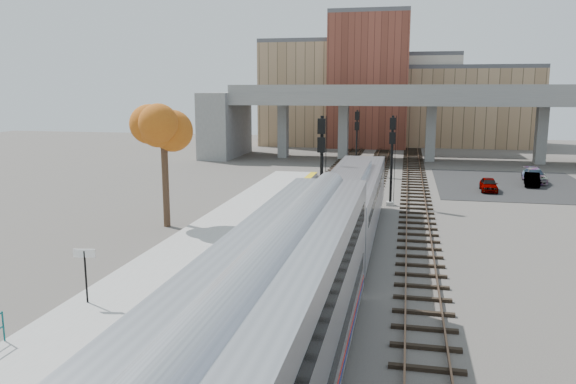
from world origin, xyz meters
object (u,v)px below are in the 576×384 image
at_px(signal_mast_near, 321,174).
at_px(car_c, 534,176).
at_px(signal_mast_far, 357,143).
at_px(car_a, 489,185).
at_px(locomotive, 353,201).
at_px(coach, 253,379).
at_px(car_b, 532,179).
at_px(signal_mast_mid, 392,162).
at_px(tree, 163,128).

distance_m(signal_mast_near, car_c, 29.06).
bearing_deg(signal_mast_far, car_a, -32.17).
xyz_separation_m(locomotive, coach, (-0.00, -22.61, 0.52)).
bearing_deg(coach, signal_mast_near, 95.05).
bearing_deg(car_b, signal_mast_far, 175.01).
bearing_deg(signal_mast_mid, tree, -145.32).
bearing_deg(signal_mast_near, tree, -175.75).
relative_size(locomotive, signal_mast_mid, 2.72).
xyz_separation_m(locomotive, car_a, (10.36, 18.25, -1.64)).
distance_m(coach, signal_mast_mid, 32.97).
bearing_deg(coach, signal_mast_far, 92.47).
distance_m(signal_mast_near, signal_mast_mid, 10.03).
distance_m(signal_mast_mid, signal_mast_far, 16.32).
height_order(locomotive, coach, coach).
relative_size(coach, signal_mast_near, 3.39).
height_order(coach, signal_mast_near, signal_mast_near).
height_order(signal_mast_mid, car_b, signal_mast_mid).
relative_size(signal_mast_mid, car_b, 1.89).
xyz_separation_m(tree, car_a, (22.68, 17.86, -5.89)).
relative_size(coach, tree, 2.84).
distance_m(signal_mast_near, car_b, 26.95).
bearing_deg(locomotive, car_c, 57.61).
bearing_deg(tree, car_c, 40.71).
bearing_deg(coach, car_b, 71.74).
distance_m(signal_mast_mid, tree, 17.68).
distance_m(coach, tree, 26.35).
relative_size(locomotive, signal_mast_far, 2.80).
bearing_deg(tree, signal_mast_near, 4.25).
height_order(tree, car_a, tree).
relative_size(tree, car_a, 2.50).
xyz_separation_m(coach, signal_mast_mid, (2.00, 32.90, 0.67)).
distance_m(car_a, car_b, 5.74).
relative_size(signal_mast_far, car_a, 1.94).
xyz_separation_m(signal_mast_mid, signal_mast_far, (-4.10, 15.79, -0.13)).
bearing_deg(coach, locomotive, 90.00).
bearing_deg(signal_mast_mid, car_a, 43.58).
xyz_separation_m(coach, signal_mast_near, (-2.10, 23.76, 0.92)).
relative_size(locomotive, signal_mast_near, 2.58).
distance_m(signal_mast_near, signal_mast_far, 24.94).
relative_size(tree, car_b, 2.38).
distance_m(tree, car_b, 35.10).
bearing_deg(coach, tree, 118.17).
height_order(signal_mast_far, car_c, signal_mast_far).
bearing_deg(car_b, tree, -132.66).
height_order(signal_mast_near, signal_mast_far, signal_mast_near).
distance_m(locomotive, signal_mast_near, 2.79).
distance_m(signal_mast_far, car_c, 17.75).
bearing_deg(signal_mast_near, coach, -84.95).
bearing_deg(locomotive, signal_mast_near, 151.28).
bearing_deg(car_a, locomotive, -117.33).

